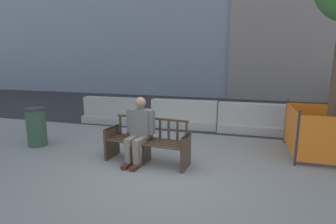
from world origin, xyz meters
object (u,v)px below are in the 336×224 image
Objects in this scene: seated_person at (139,129)px; jersey_barrier_centre at (184,116)px; construction_fence at (330,131)px; jersey_barrier_right at (254,121)px; street_bench at (147,143)px; trash_bin at (36,127)px; jersey_barrier_left at (114,113)px.

seated_person reaches higher than jersey_barrier_centre.
jersey_barrier_right is at bearing 134.23° from construction_fence.
jersey_barrier_centre is (0.07, 2.95, -0.06)m from street_bench.
street_bench is at bearing -4.57° from trash_bin.
trash_bin reaches higher than jersey_barrier_right.
jersey_barrier_left is at bearing -177.42° from jersey_barrier_centre.
jersey_barrier_left is at bearing -179.34° from jersey_barrier_right.
construction_fence reaches higher than jersey_barrier_centre.
street_bench is 1.32× the size of seated_person.
construction_fence is at bearing -23.99° from jersey_barrier_centre.
street_bench is 0.85× the size of jersey_barrier_centre.
seated_person is 3.02m from jersey_barrier_centre.
jersey_barrier_centre and jersey_barrier_left have the same top height.
seated_person is at bearing -158.98° from construction_fence.
jersey_barrier_left is (-2.11, 2.89, -0.35)m from seated_person.
seated_person is 1.43× the size of trash_bin.
jersey_barrier_centre is at bearing 42.34° from trash_bin.
street_bench is 0.33m from seated_person.
jersey_barrier_centre is at bearing 2.58° from jersey_barrier_left.
jersey_barrier_centre is 1.01× the size of jersey_barrier_right.
seated_person reaches higher than jersey_barrier_left.
trash_bin is at bearing 174.30° from seated_person.
jersey_barrier_left is at bearing 75.98° from trash_bin.
jersey_barrier_right is 2.18× the size of trash_bin.
jersey_barrier_centre is 2.04m from jersey_barrier_right.
jersey_barrier_left is 6.02m from construction_fence.
jersey_barrier_right is (4.37, 0.05, 0.00)m from jersey_barrier_left.
seated_person is 2.79m from trash_bin.
jersey_barrier_right is at bearing 53.93° from street_bench.
jersey_barrier_right is at bearing 52.46° from seated_person.
street_bench is at bearing -126.07° from jersey_barrier_right.
construction_fence is (3.58, 1.39, 0.15)m from street_bench.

